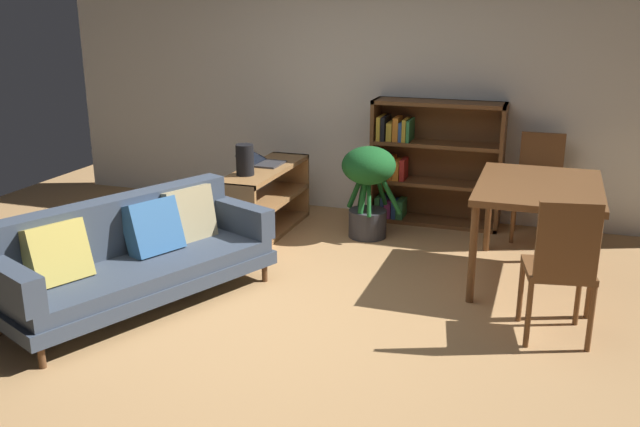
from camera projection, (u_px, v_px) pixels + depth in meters
ground_plane at (273, 316)px, 4.73m from camera, size 8.16×8.16×0.00m
back_wall_panel at (375, 79)px, 6.78m from camera, size 6.80×0.10×2.70m
fabric_couch at (133, 254)px, 4.84m from camera, size 1.46×2.09×0.75m
media_console at (265, 200)px, 6.35m from camera, size 0.39×1.34×0.63m
open_laptop at (263, 162)px, 6.39m from camera, size 0.40×0.32×0.10m
desk_speaker at (245, 160)px, 5.95m from camera, size 0.16×0.16×0.27m
potted_floor_plant at (368, 182)px, 6.20m from camera, size 0.56×0.52×0.85m
dining_table at (539, 194)px, 5.15m from camera, size 0.90×1.25×0.77m
dining_chair_near at (561, 264)px, 4.23m from camera, size 0.47×0.47×0.95m
dining_chair_far at (540, 180)px, 6.20m from camera, size 0.43×0.40×0.95m
bookshelf at (428, 163)px, 6.64m from camera, size 1.25×0.35×1.19m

